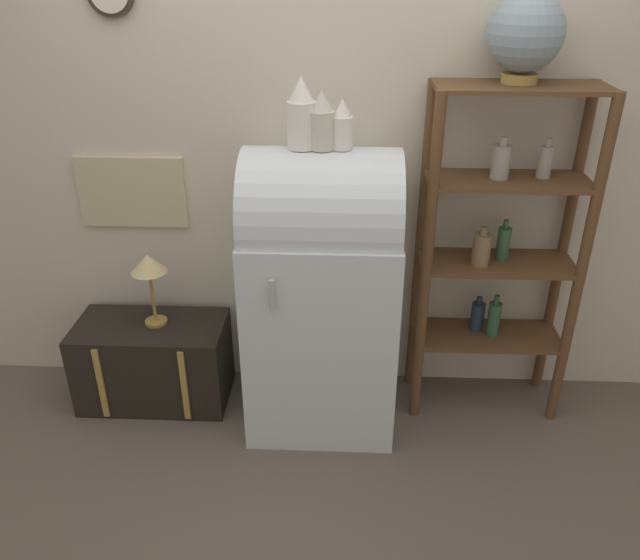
{
  "coord_description": "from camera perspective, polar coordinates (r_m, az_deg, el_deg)",
  "views": [
    {
      "loc": [
        0.11,
        -2.31,
        2.08
      ],
      "look_at": [
        -0.01,
        0.24,
        0.75
      ],
      "focal_mm": 35.0,
      "sensor_mm": 36.0,
      "label": 1
    }
  ],
  "objects": [
    {
      "name": "desk_lamp",
      "position": [
        3.1,
        -15.39,
        1.05
      ],
      "size": [
        0.17,
        0.17,
        0.38
      ],
      "color": "#AD8942",
      "rests_on": "suitcase_trunk"
    },
    {
      "name": "wall_back",
      "position": [
        2.97,
        0.34,
        13.27
      ],
      "size": [
        7.0,
        0.09,
        2.7
      ],
      "color": "beige",
      "rests_on": "ground_plane"
    },
    {
      "name": "vase_center",
      "position": [
        2.61,
        0.07,
        14.25
      ],
      "size": [
        0.1,
        0.1,
        0.24
      ],
      "color": "beige",
      "rests_on": "refrigerator"
    },
    {
      "name": "refrigerator",
      "position": [
        2.89,
        0.15,
        -0.79
      ],
      "size": [
        0.69,
        0.65,
        1.37
      ],
      "color": "silver",
      "rests_on": "ground_plane"
    },
    {
      "name": "globe",
      "position": [
        2.81,
        18.27,
        20.56
      ],
      "size": [
        0.31,
        0.31,
        0.35
      ],
      "color": "#AD8942",
      "rests_on": "shelf_unit"
    },
    {
      "name": "ground_plane",
      "position": [
        3.1,
        -0.06,
        -14.55
      ],
      "size": [
        12.0,
        12.0,
        0.0
      ],
      "primitive_type": "plane",
      "color": "#60564C"
    },
    {
      "name": "vase_right",
      "position": [
        2.62,
        2.04,
        13.9
      ],
      "size": [
        0.09,
        0.09,
        0.2
      ],
      "color": "white",
      "rests_on": "refrigerator"
    },
    {
      "name": "shelf_unit",
      "position": [
        3.01,
        16.05,
        3.36
      ],
      "size": [
        0.74,
        0.32,
        1.61
      ],
      "color": "brown",
      "rests_on": "ground_plane"
    },
    {
      "name": "suitcase_trunk",
      "position": [
        3.36,
        -14.94,
        -7.21
      ],
      "size": [
        0.75,
        0.4,
        0.44
      ],
      "color": "black",
      "rests_on": "ground_plane"
    },
    {
      "name": "vase_left",
      "position": [
        2.62,
        -1.71,
        14.84
      ],
      "size": [
        0.12,
        0.12,
        0.29
      ],
      "color": "white",
      "rests_on": "refrigerator"
    }
  ]
}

